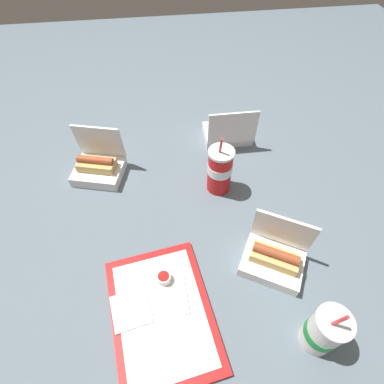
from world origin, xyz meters
TOP-DOWN VIEW (x-y plane):
  - ground_plane at (0.00, 0.00)m, footprint 3.20×3.20m
  - food_tray at (0.39, -0.14)m, footprint 0.40×0.31m
  - ketchup_cup at (0.30, -0.12)m, footprint 0.04×0.04m
  - napkin_stack at (0.37, -0.21)m, footprint 0.12×0.12m
  - plastic_fork at (0.35, -0.07)m, footprint 0.11×0.02m
  - clamshell_hotdog_corner at (0.29, 0.20)m, footprint 0.20×0.22m
  - clamshell_sandwich_right at (-0.28, 0.19)m, footprint 0.14×0.19m
  - clamshell_hotdog_back at (-0.16, -0.32)m, footprint 0.19×0.20m
  - soda_cup_back at (0.50, 0.24)m, footprint 0.09×0.09m
  - soda_cup_front at (-0.03, 0.10)m, footprint 0.09×0.09m

SIDE VIEW (x-z plane):
  - ground_plane at x=0.00m, z-range 0.00..0.00m
  - food_tray at x=0.39m, z-range 0.00..0.01m
  - napkin_stack at x=0.37m, z-range 0.01..0.02m
  - plastic_fork at x=0.35m, z-range 0.01..0.02m
  - ketchup_cup at x=0.30m, z-range 0.01..0.04m
  - clamshell_hotdog_corner at x=0.29m, z-range -0.04..0.13m
  - clamshell_hotdog_back at x=-0.16m, z-range -0.05..0.13m
  - clamshell_sandwich_right at x=-0.28m, z-range -0.04..0.13m
  - soda_cup_back at x=0.50m, z-range -0.03..0.18m
  - soda_cup_front at x=-0.03m, z-range -0.03..0.21m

